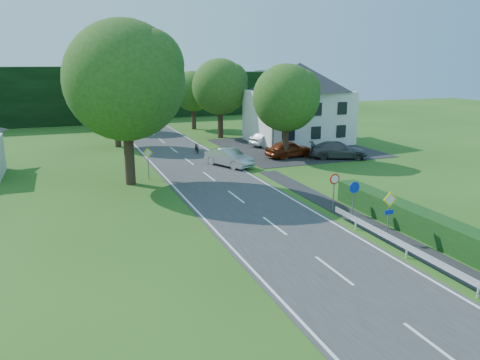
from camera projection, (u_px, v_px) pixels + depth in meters
name	position (u px, v px, depth m)	size (l,w,h in m)	color
ground	(437.00, 349.00, 14.66)	(160.00, 160.00, 0.00)	#254E16
road	(226.00, 189.00, 32.75)	(7.00, 80.00, 0.04)	#323234
parking_pad	(294.00, 147.00, 48.67)	(14.00, 16.00, 0.04)	#232325
line_edge_left	(181.00, 194.00, 31.62)	(0.12, 80.00, 0.01)	white
line_edge_right	(268.00, 185.00, 33.87)	(0.12, 80.00, 0.01)	white
line_centre	(226.00, 189.00, 32.74)	(0.12, 80.00, 0.01)	white
tree_main	(126.00, 104.00, 32.86)	(9.40, 9.40, 11.64)	#234916
tree_left_far	(116.00, 106.00, 48.06)	(7.00, 7.00, 8.58)	#234916
tree_right_far	(220.00, 99.00, 53.97)	(7.40, 7.40, 9.09)	#234916
tree_left_back	(109.00, 99.00, 59.16)	(6.60, 6.60, 8.07)	#234916
tree_right_back	(193.00, 100.00, 61.05)	(6.20, 6.20, 7.56)	#234916
tree_right_mid	(286.00, 112.00, 41.88)	(7.00, 7.00, 8.58)	#234916
treeline_right	(179.00, 94.00, 76.29)	(30.00, 5.00, 7.00)	black
house_white	(298.00, 102.00, 51.00)	(10.60, 8.40, 8.60)	silver
streetlight	(272.00, 109.00, 43.49)	(2.03, 0.18, 8.00)	slate
sign_priority_right	(389.00, 207.00, 22.92)	(0.78, 0.09, 2.59)	slate
sign_roundabout	(354.00, 194.00, 25.67)	(0.64, 0.08, 2.37)	slate
sign_speed_limit	(334.00, 184.00, 27.45)	(0.64, 0.11, 2.37)	slate
sign_priority_left	(148.00, 157.00, 35.28)	(0.78, 0.09, 2.44)	slate
moving_car	(229.00, 157.00, 39.75)	(1.63, 4.67, 1.54)	#BBBBC0
motorcycle	(197.00, 147.00, 45.76)	(0.67, 1.93, 1.01)	black
parked_car_red	(289.00, 149.00, 43.53)	(1.81, 4.50, 1.53)	#67230B
parked_car_silver_a	(268.00, 139.00, 49.43)	(1.49, 4.26, 1.40)	silver
parked_car_grey	(338.00, 150.00, 43.03)	(2.13, 5.24, 1.52)	#4B4B50
parasol	(275.00, 137.00, 49.41)	(1.92, 1.96, 1.76)	#AA0D22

